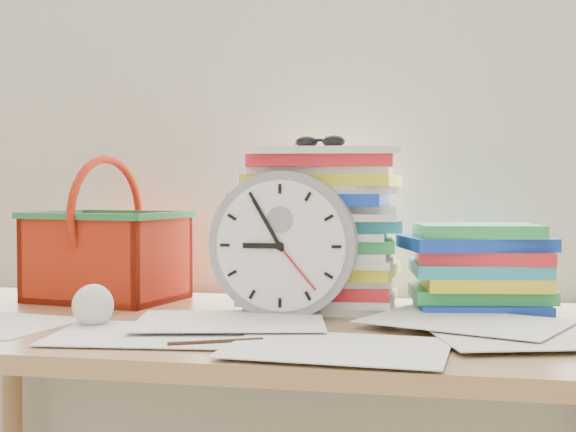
% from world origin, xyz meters
% --- Properties ---
extents(curtain, '(2.40, 0.01, 2.50)m').
position_xyz_m(curtain, '(0.00, 1.98, 1.30)').
color(curtain, silver).
rests_on(curtain, room_shell).
extents(desk, '(1.40, 0.70, 0.75)m').
position_xyz_m(desk, '(0.00, 1.60, 0.68)').
color(desk, '#A0784B').
rests_on(desk, ground).
extents(paper_stack, '(0.34, 0.28, 0.32)m').
position_xyz_m(paper_stack, '(0.09, 1.79, 0.91)').
color(paper_stack, white).
rests_on(paper_stack, desk).
extents(clock, '(0.27, 0.05, 0.27)m').
position_xyz_m(clock, '(0.05, 1.65, 0.88)').
color(clock, gray).
rests_on(clock, desk).
extents(sunglasses, '(0.14, 0.12, 0.03)m').
position_xyz_m(sunglasses, '(0.10, 1.77, 1.08)').
color(sunglasses, black).
rests_on(sunglasses, paper_stack).
extents(book_stack, '(0.32, 0.26, 0.17)m').
position_xyz_m(book_stack, '(0.39, 1.78, 0.84)').
color(book_stack, white).
rests_on(book_stack, desk).
extents(basket, '(0.34, 0.28, 0.30)m').
position_xyz_m(basket, '(-0.36, 1.80, 0.90)').
color(basket, red).
rests_on(basket, desk).
extents(crumpled_ball, '(0.07, 0.07, 0.07)m').
position_xyz_m(crumpled_ball, '(-0.25, 1.50, 0.79)').
color(crumpled_ball, white).
rests_on(crumpled_ball, desk).
extents(pen, '(0.13, 0.07, 0.01)m').
position_xyz_m(pen, '(0.00, 1.37, 0.75)').
color(pen, black).
rests_on(pen, desk).
extents(scattered_papers, '(1.26, 0.42, 0.02)m').
position_xyz_m(scattered_papers, '(0.00, 1.60, 0.76)').
color(scattered_papers, white).
rests_on(scattered_papers, desk).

